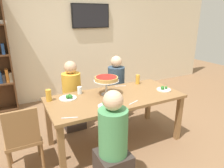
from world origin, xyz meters
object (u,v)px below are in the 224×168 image
Objects in this scene: dining_table at (115,102)px; cutlery_knife_near at (134,103)px; diner_near_left at (113,150)px; water_glass_clear_near at (80,90)px; diner_far_right at (116,91)px; beer_glass_amber_short at (49,95)px; beer_glass_amber_tall at (138,79)px; salad_plate_far_diner at (106,105)px; cutlery_fork_far at (70,118)px; cutlery_fork_near at (120,86)px; salad_plate_spare at (68,97)px; deep_dish_pizza_stand at (106,80)px; television at (91,16)px; salad_plate_near_diner at (164,89)px; chair_head_west at (23,137)px; diner_far_left at (73,100)px.

dining_table is 0.34m from cutlery_knife_near.
diner_near_left is 11.03× the size of water_glass_clear_near.
beer_glass_amber_short is at bearing -69.35° from diner_far_right.
diner_near_left is 7.55× the size of beer_glass_amber_tall.
salad_plate_far_diner reaches higher than cutlery_fork_far.
dining_table is 10.45× the size of cutlery_fork_near.
cutlery_knife_near is (0.72, -0.52, -0.02)m from salad_plate_spare.
diner_near_left is 6.39× the size of cutlery_fork_far.
deep_dish_pizza_stand is 3.45× the size of water_glass_clear_near.
salad_plate_near_diner is (0.26, -2.23, -1.05)m from television.
diner_far_right is 7.55× the size of beer_glass_amber_tall.
water_glass_clear_near reaches higher than salad_plate_far_diner.
water_glass_clear_near is at bearing 82.58° from cutlery_fork_far.
salad_plate_near_diner is at bearing 22.61° from diner_far_right.
salad_plate_far_diner is at bearing -40.58° from beer_glass_amber_short.
salad_plate_near_diner reaches higher than salad_plate_far_diner.
diner_near_left is 1.07m from chair_head_west.
television is 4.08× the size of salad_plate_near_diner.
diner_near_left is at bearing -133.52° from beer_glass_amber_tall.
deep_dish_pizza_stand is at bearing 164.85° from salad_plate_near_diner.
television reaches higher than salad_plate_near_diner.
deep_dish_pizza_stand is (-0.08, 0.11, 0.31)m from dining_table.
salad_plate_spare is at bearing 95.50° from cutlery_fork_far.
cutlery_fork_far is at bearing 37.03° from diner_near_left.
deep_dish_pizza_stand is 1.77× the size of salad_plate_far_diner.
cutlery_fork_near is at bearing 53.27° from cutlery_fork_far.
beer_glass_amber_short is 0.88× the size of cutlery_fork_near.
salad_plate_spare is 1.31× the size of cutlery_fork_near.
deep_dish_pizza_stand is 0.51m from cutlery_knife_near.
television reaches higher than diner_near_left.
salad_plate_near_diner is at bearing -13.03° from beer_glass_amber_short.
beer_glass_amber_tall is at bearing -87.43° from television.
water_glass_clear_near is 0.58× the size of cutlery_fork_far.
water_glass_clear_near is (-1.18, 0.44, 0.04)m from salad_plate_near_diner.
diner_far_right is 1.60m from cutlery_fork_far.
television is at bearing 96.72° from salad_plate_near_diner.
chair_head_west is at bearing 149.32° from cutlery_knife_near.
diner_far_right is 11.03× the size of water_glass_clear_near.
television is 2.95m from cutlery_fork_far.
diner_far_right is 7.29× the size of beer_glass_amber_short.
diner_far_right is at bearing 112.61° from salad_plate_near_diner.
salad_plate_near_diner is 1.42m from salad_plate_spare.
chair_head_west is (-0.82, -0.77, -0.01)m from diner_far_left.
cutlery_fork_far is (-1.26, -2.44, -1.06)m from television.
beer_glass_amber_tall reaches higher than cutlery_fork_far.
cutlery_knife_near is at bearing 21.67° from cutlery_fork_far.
salad_plate_far_diner is 0.78m from beer_glass_amber_short.
cutlery_fork_near is at bearing 1.42° from water_glass_clear_near.
salad_plate_near_diner is (0.36, -0.86, 0.27)m from diner_far_right.
chair_head_west is at bearing -156.45° from salad_plate_spare.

